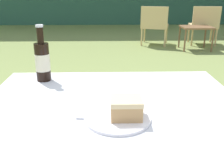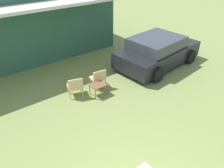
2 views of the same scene
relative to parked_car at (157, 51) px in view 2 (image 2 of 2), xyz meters
name	(u,v)px [view 2 (image 2 of 2)]	position (x,y,z in m)	size (l,w,h in m)	color
parked_car	(157,51)	(0.00, 0.00, 0.00)	(4.18, 2.44, 1.35)	black
wicker_chair_cushioned	(75,86)	(-4.19, 0.01, -0.22)	(0.62, 0.59, 0.77)	tan
wicker_chair_plain	(98,77)	(-3.20, -0.01, -0.22)	(0.57, 0.53, 0.77)	tan
garden_side_table	(98,86)	(-3.49, -0.43, -0.28)	(0.55, 0.43, 0.43)	brown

